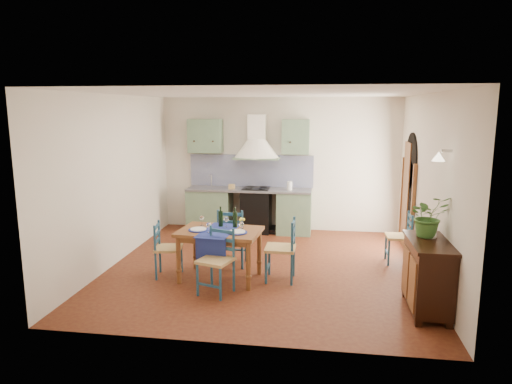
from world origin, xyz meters
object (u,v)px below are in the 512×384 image
sideboard (427,273)px  potted_plant (428,216)px  chair_near (217,260)px  dining_table (220,236)px

sideboard → potted_plant: size_ratio=1.92×
sideboard → potted_plant: bearing=86.8°
sideboard → potted_plant: potted_plant is taller
chair_near → sideboard: sideboard is taller
dining_table → sideboard: size_ratio=1.22×
chair_near → potted_plant: 2.89m
dining_table → sideboard: dining_table is taller
dining_table → chair_near: (0.07, -0.53, -0.20)m
dining_table → chair_near: bearing=-82.3°
sideboard → chair_near: bearing=176.0°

